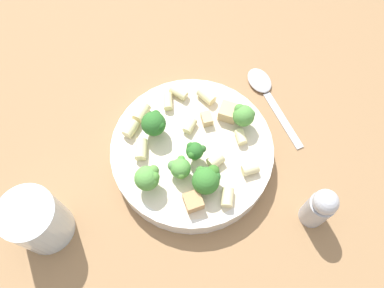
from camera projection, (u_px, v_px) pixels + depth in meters
ground_plane at (192, 157)px, 0.57m from camera, size 2.00×2.00×0.00m
pasta_bowl at (192, 151)px, 0.55m from camera, size 0.24×0.24×0.04m
broccoli_floret_0 at (154, 124)px, 0.53m from camera, size 0.04×0.04×0.04m
broccoli_floret_1 at (147, 176)px, 0.49m from camera, size 0.04×0.04×0.04m
broccoli_floret_2 at (180, 168)px, 0.51m from camera, size 0.03×0.03×0.03m
broccoli_floret_3 at (195, 151)px, 0.51m from camera, size 0.03×0.03×0.04m
broccoli_floret_4 at (207, 179)px, 0.50m from camera, size 0.04×0.04×0.04m
broccoli_floret_5 at (243, 115)px, 0.53m from camera, size 0.03×0.03×0.04m
rigatoni_0 at (250, 169)px, 0.52m from camera, size 0.03×0.02×0.02m
rigatoni_1 at (190, 126)px, 0.55m from camera, size 0.03×0.02×0.01m
rigatoni_2 at (141, 149)px, 0.53m from camera, size 0.03×0.03×0.02m
rigatoni_3 at (227, 197)px, 0.50m from camera, size 0.03×0.03×0.02m
rigatoni_4 at (241, 137)px, 0.54m from camera, size 0.02×0.03×0.01m
rigatoni_5 at (216, 160)px, 0.52m from camera, size 0.02×0.02×0.02m
rigatoni_6 at (179, 93)px, 0.57m from camera, size 0.02×0.03×0.01m
rigatoni_7 at (206, 96)px, 0.57m from camera, size 0.02×0.03×0.02m
rigatoni_8 at (168, 101)px, 0.57m from camera, size 0.03×0.03×0.01m
rigatoni_9 at (142, 112)px, 0.56m from camera, size 0.03×0.03×0.02m
rigatoni_10 at (131, 129)px, 0.55m from camera, size 0.03×0.02×0.02m
chicken_chunk_0 at (207, 119)px, 0.55m from camera, size 0.02×0.02×0.01m
chicken_chunk_1 at (193, 201)px, 0.50m from camera, size 0.03×0.03×0.02m
chicken_chunk_2 at (227, 111)px, 0.56m from camera, size 0.03×0.03×0.02m
drinking_glass at (39, 222)px, 0.49m from camera, size 0.07×0.07×0.09m
pepper_shaker at (320, 208)px, 0.50m from camera, size 0.04×0.04×0.08m
spoon at (265, 90)px, 0.62m from camera, size 0.08×0.16×0.01m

